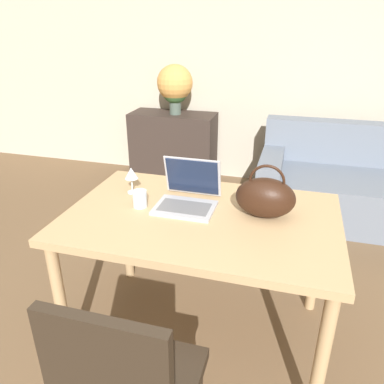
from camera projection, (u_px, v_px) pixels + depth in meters
name	position (u px, v px, depth m)	size (l,w,h in m)	color
wall_back	(267.00, 56.00, 3.83)	(10.00, 0.06, 2.70)	#BCB29E
dining_table	(201.00, 230.00, 1.94)	(1.37, 0.90, 0.78)	tan
couch	(361.00, 189.00, 3.42)	(1.84, 0.90, 0.82)	slate
sideboard	(173.00, 147.00, 4.21)	(0.93, 0.40, 0.77)	#332823
laptop	(188.00, 193.00, 1.99)	(0.31, 0.30, 0.24)	#ADADB2
drinking_glass	(140.00, 199.00, 1.96)	(0.07, 0.07, 0.09)	silver
wine_glass	(131.00, 174.00, 2.10)	(0.08, 0.08, 0.15)	silver
handbag	(265.00, 197.00, 1.84)	(0.29, 0.17, 0.28)	black
flower_vase	(175.00, 86.00, 3.89)	(0.37, 0.37, 0.51)	#47564C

